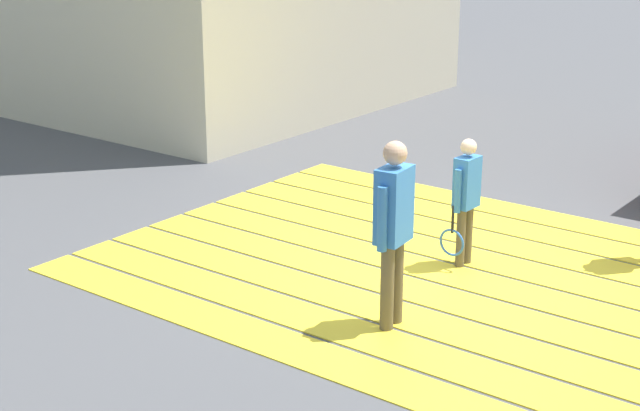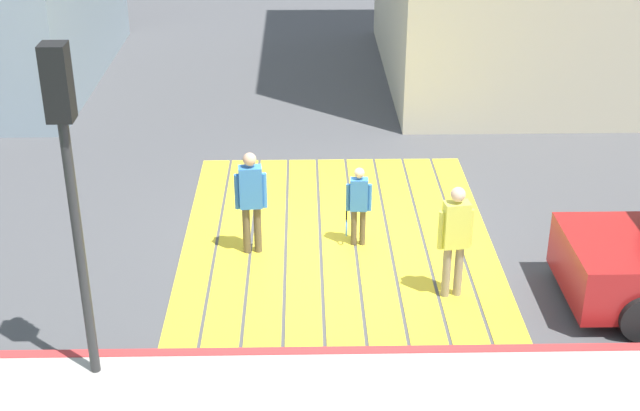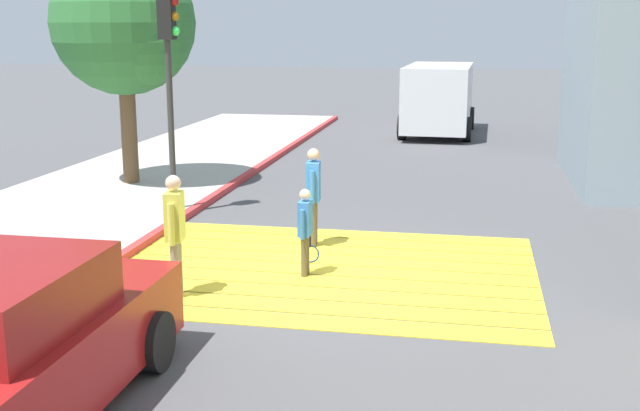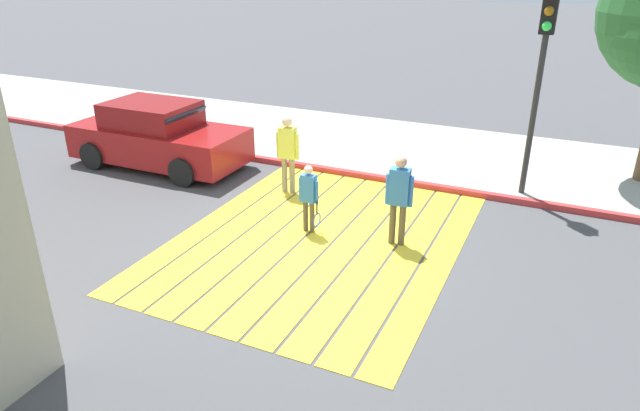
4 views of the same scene
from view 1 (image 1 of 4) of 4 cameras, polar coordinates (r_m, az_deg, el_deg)
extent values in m
plane|color=#4C4C4F|center=(9.76, 6.44, -3.80)|extent=(120.00, 120.00, 0.00)
cube|color=yellow|center=(11.59, 12.07, -0.45)|extent=(6.40, 0.50, 0.01)
cube|color=yellow|center=(11.12, 10.84, -1.18)|extent=(6.40, 0.50, 0.01)
cube|color=yellow|center=(10.65, 9.50, -1.97)|extent=(6.40, 0.50, 0.01)
cube|color=yellow|center=(10.20, 8.04, -2.83)|extent=(6.40, 0.50, 0.01)
cube|color=yellow|center=(9.75, 6.44, -3.76)|extent=(6.40, 0.50, 0.01)
cube|color=yellow|center=(9.32, 4.69, -4.79)|extent=(6.40, 0.50, 0.01)
cube|color=yellow|center=(8.90, 2.76, -5.90)|extent=(6.40, 0.50, 0.01)
cube|color=yellow|center=(8.49, 0.63, -7.12)|extent=(6.40, 0.50, 0.01)
cube|color=yellow|center=(8.10, -1.71, -8.44)|extent=(6.40, 0.50, 0.01)
cylinder|color=brown|center=(8.28, 4.00, -4.90)|extent=(0.12, 0.12, 0.79)
cylinder|color=brown|center=(8.42, 4.56, -4.50)|extent=(0.12, 0.12, 0.79)
cube|color=#3372BF|center=(8.09, 4.40, 0.04)|extent=(0.25, 0.36, 0.66)
sphere|color=tan|center=(7.96, 4.48, 3.12)|extent=(0.20, 0.20, 0.20)
cylinder|color=#3372BF|center=(7.94, 3.71, -0.81)|extent=(0.09, 0.09, 0.56)
cylinder|color=#3372BF|center=(8.29, 5.04, -0.03)|extent=(0.09, 0.09, 0.56)
cylinder|color=brown|center=(9.75, 8.35, -1.93)|extent=(0.09, 0.09, 0.62)
cylinder|color=brown|center=(9.86, 8.76, -1.72)|extent=(0.09, 0.09, 0.62)
cube|color=#3372BF|center=(9.62, 8.71, 1.38)|extent=(0.18, 0.28, 0.52)
sphere|color=beige|center=(9.53, 8.82, 3.45)|extent=(0.16, 0.16, 0.16)
cylinder|color=#3372BF|center=(9.50, 8.18, 0.86)|extent=(0.07, 0.07, 0.44)
cylinder|color=#3372BF|center=(9.78, 9.21, 1.30)|extent=(0.07, 0.07, 0.44)
cylinder|color=black|center=(9.59, 7.88, -0.82)|extent=(0.03, 0.03, 0.28)
torus|color=blue|center=(9.67, 7.82, -2.19)|extent=(0.28, 0.04, 0.28)
camera|label=2|loc=(11.34, 90.80, 16.74)|focal=50.34mm
camera|label=3|loc=(20.42, 18.93, 17.36)|focal=44.77mm
camera|label=4|loc=(13.57, -38.20, 19.49)|focal=31.71mm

